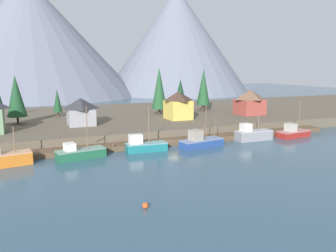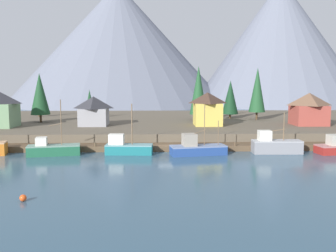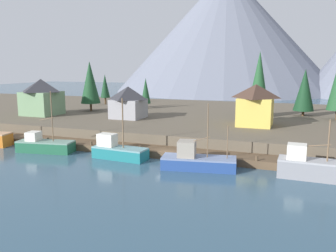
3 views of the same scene
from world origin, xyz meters
The scene contains 20 objects.
ground_plane centered at (0.00, 20.00, -0.50)m, with size 400.00×400.00×1.00m, color #335166.
dock centered at (0.00, 1.99, 0.50)m, with size 80.00×4.00×1.60m.
shoreline_bank centered at (0.00, 32.00, 1.25)m, with size 400.00×56.00×2.50m, color brown.
mountain_west_peak centered at (-21.61, 144.48, 31.54)m, with size 116.42×116.42×63.08m, color slate.
mountain_central_peak centered at (62.49, 135.37, 31.75)m, with size 90.09×90.09×63.50m, color slate.
fishing_boat_orange centered at (-30.27, -2.14, 1.21)m, with size 8.07×3.93×6.30m.
fishing_boat_green centered at (-18.54, -2.27, 1.02)m, with size 8.70×4.15×9.09m.
fishing_boat_teal centered at (-6.46, -1.70, 1.13)m, with size 7.86×3.18×8.37m.
fishing_boat_blue centered at (5.06, -2.57, 1.10)m, with size 9.51×4.68×8.17m.
fishing_boat_grey centered at (18.44, -1.61, 1.32)m, with size 8.19×2.95×6.85m.
fishing_boat_red centered at (29.10, -2.27, 1.01)m, with size 8.36×4.16×8.09m.
house_yellow centered at (9.58, 18.05, 6.15)m, with size 5.99×6.82×7.14m.
house_grey centered at (-15.02, 18.13, 5.72)m, with size 6.20×6.10×6.29m.
house_red centered at (31.77, 17.84, 6.09)m, with size 7.20×6.82×7.01m.
conifer_near_left centered at (23.53, 30.01, 9.87)m, with size 4.07×4.07×12.86m.
conifer_near_right centered at (17.54, 33.69, 7.91)m, with size 4.16×4.16×9.72m.
conifer_mid_left centered at (-28.55, 25.39, 9.09)m, with size 4.48×4.48×11.41m.
conifer_back_left centered at (8.82, 29.31, 9.83)m, with size 4.28×4.28×13.24m.
conifer_back_right centered at (-18.66, 34.47, 6.80)m, with size 2.42×2.42×7.42m.
channel_buoy centered at (-15.04, -26.68, 0.35)m, with size 0.70×0.70×0.70m, color #E04C19.
Camera 1 is at (-26.72, -60.70, 15.66)m, focal length 36.14 mm.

